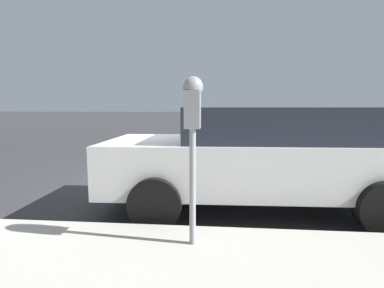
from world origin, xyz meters
TOP-DOWN VIEW (x-y plane):
  - ground_plane at (0.00, 0.00)m, footprint 220.00×220.00m
  - parking_meter at (-2.63, -0.55)m, footprint 0.21×0.19m
  - car_white at (-1.04, -1.37)m, footprint 2.10×4.28m

SIDE VIEW (x-z plane):
  - ground_plane at x=0.00m, z-range 0.00..0.00m
  - car_white at x=-1.04m, z-range 0.05..1.50m
  - parking_meter at x=-2.63m, z-range 0.58..2.15m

